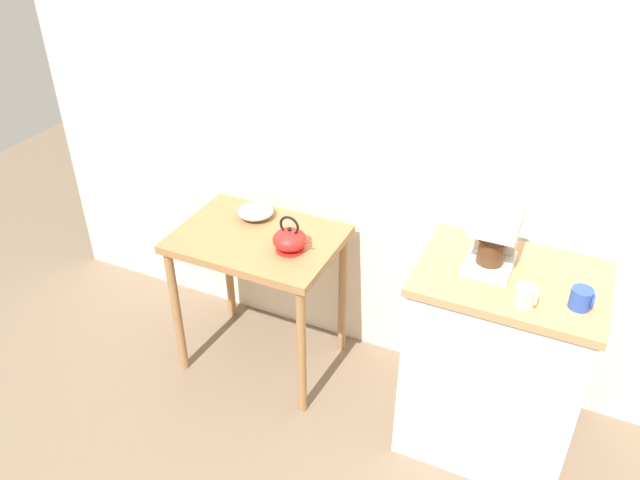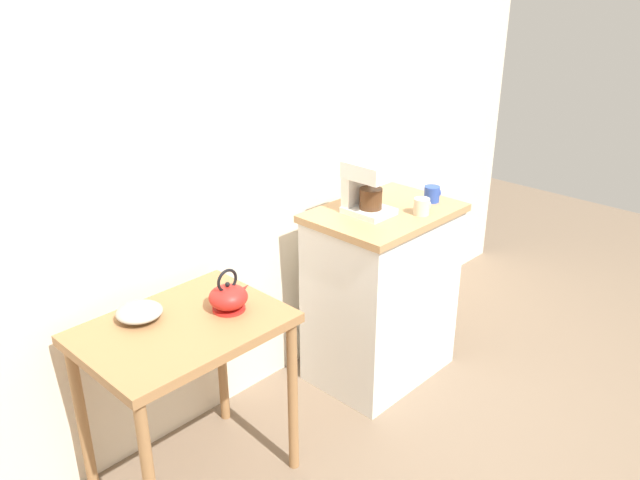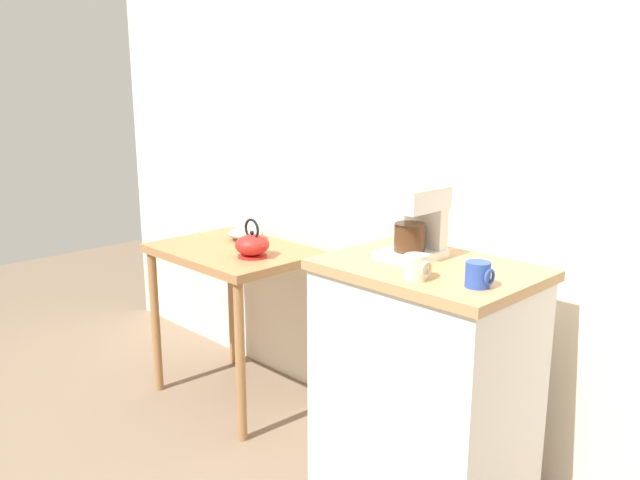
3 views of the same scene
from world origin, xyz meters
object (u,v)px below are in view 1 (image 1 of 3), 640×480
object	(u,v)px
teakettle	(290,240)
mug_blue	(581,299)
mug_small_cream	(526,296)
bowl_stoneware	(256,212)
coffee_maker	(495,234)

from	to	relation	value
teakettle	mug_blue	distance (m)	1.25
mug_small_cream	mug_blue	bearing A→B (deg)	20.47
bowl_stoneware	coffee_maker	world-z (taller)	coffee_maker
teakettle	mug_blue	xyz separation A→B (m)	(1.24, -0.10, 0.14)
mug_blue	mug_small_cream	distance (m)	0.20
teakettle	mug_blue	bearing A→B (deg)	-4.78
bowl_stoneware	coffee_maker	bearing A→B (deg)	-7.44
mug_blue	mug_small_cream	xyz separation A→B (m)	(-0.18, -0.07, 0.00)
bowl_stoneware	mug_small_cream	xyz separation A→B (m)	(1.34, -0.36, 0.17)
coffee_maker	mug_small_cream	size ratio (longest dim) A/B	3.13
mug_small_cream	bowl_stoneware	bearing A→B (deg)	164.85
coffee_maker	mug_small_cream	bearing A→B (deg)	-51.11
teakettle	coffee_maker	xyz separation A→B (m)	(0.88, 0.04, 0.25)
mug_blue	coffee_maker	bearing A→B (deg)	158.24
bowl_stoneware	mug_small_cream	bearing A→B (deg)	-15.15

